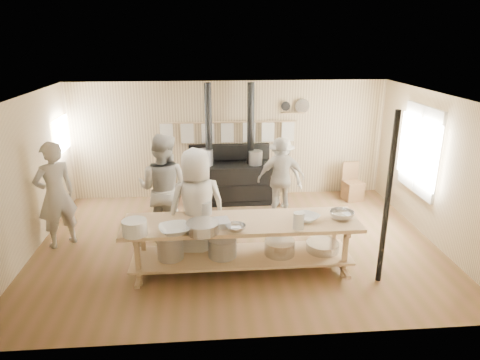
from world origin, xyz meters
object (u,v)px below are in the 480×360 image
object	(u,v)px
roasting_pan	(215,223)
stove	(230,178)
cook_left	(163,188)
cook_by_window	(281,173)
cook_right	(281,179)
cook_center	(197,206)
prep_table	(241,241)
chair	(352,189)
cook_far_left	(56,195)

from	to	relation	value
roasting_pan	stove	bearing A→B (deg)	82.72
stove	roasting_pan	world-z (taller)	stove
roasting_pan	cook_left	bearing A→B (deg)	122.46
cook_by_window	cook_right	bearing A→B (deg)	-67.27
cook_center	prep_table	bearing A→B (deg)	134.49
stove	roasting_pan	size ratio (longest dim) A/B	6.04
prep_table	chair	world-z (taller)	prep_table
cook_center	cook_far_left	bearing A→B (deg)	-31.48
cook_center	roasting_pan	world-z (taller)	cook_center
cook_by_window	roasting_pan	xyz separation A→B (m)	(-1.47, -2.76, 0.14)
stove	cook_center	distance (m)	2.74
cook_left	stove	bearing A→B (deg)	-106.99
prep_table	cook_far_left	bearing A→B (deg)	159.97
cook_left	cook_right	size ratio (longest dim) A/B	1.20
prep_table	roasting_pan	size ratio (longest dim) A/B	8.37
cook_far_left	cook_left	bearing A→B (deg)	142.61
prep_table	chair	xyz separation A→B (m)	(2.76, 2.87, -0.27)
cook_left	cook_far_left	bearing A→B (deg)	20.63
cook_center	cook_by_window	size ratio (longest dim) A/B	1.26
prep_table	cook_center	bearing A→B (deg)	149.24
prep_table	cook_by_window	xyz separation A→B (m)	(1.07, 2.61, 0.23)
prep_table	cook_right	bearing A→B (deg)	64.67
cook_far_left	stove	bearing A→B (deg)	171.49
stove	cook_center	world-z (taller)	stove
cook_far_left	chair	world-z (taller)	cook_far_left
cook_center	roasting_pan	bearing A→B (deg)	101.17
chair	roasting_pan	distance (m)	4.42
cook_center	roasting_pan	size ratio (longest dim) A/B	4.42
prep_table	cook_far_left	world-z (taller)	cook_far_left
cook_center	cook_left	bearing A→B (deg)	-68.29
cook_left	chair	world-z (taller)	cook_left
cook_by_window	stove	bearing A→B (deg)	-168.28
cook_by_window	cook_left	bearing A→B (deg)	-116.41
cook_left	chair	bearing A→B (deg)	-139.50
cook_by_window	roasting_pan	bearing A→B (deg)	-85.37
stove	cook_left	xyz separation A→B (m)	(-1.27, -1.81, 0.46)
chair	cook_right	bearing A→B (deg)	-165.86
cook_far_left	cook_left	xyz separation A→B (m)	(1.82, 0.08, 0.04)
cook_left	cook_by_window	size ratio (longest dim) A/B	1.30
stove	cook_center	size ratio (longest dim) A/B	1.37
cook_left	cook_by_window	world-z (taller)	cook_left
cook_left	cook_right	xyz separation A→B (m)	(2.24, 0.85, -0.17)
roasting_pan	cook_right	bearing A→B (deg)	58.10
stove	cook_right	bearing A→B (deg)	-44.69
stove	cook_right	world-z (taller)	stove
cook_left	cook_right	distance (m)	2.40
prep_table	cook_left	world-z (taller)	cook_left
chair	cook_far_left	bearing A→B (deg)	-173.74
chair	cook_left	bearing A→B (deg)	-167.90
prep_table	cook_left	bearing A→B (deg)	136.42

